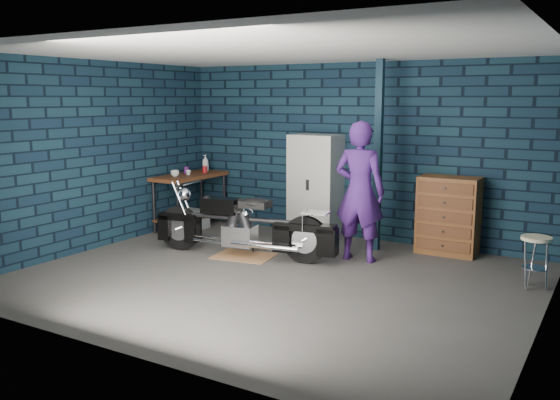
# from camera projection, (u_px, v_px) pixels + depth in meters

# --- Properties ---
(ground) EXTENTS (6.00, 6.00, 0.00)m
(ground) POSITION_uv_depth(u_px,v_px,m) (274.00, 278.00, 7.21)
(ground) COLOR #474542
(ground) RESTS_ON ground
(room_walls) EXTENTS (6.02, 5.01, 2.71)m
(room_walls) POSITION_uv_depth(u_px,v_px,m) (296.00, 119.00, 7.36)
(room_walls) COLOR black
(room_walls) RESTS_ON ground
(support_post) EXTENTS (0.10, 0.10, 2.70)m
(support_post) POSITION_uv_depth(u_px,v_px,m) (378.00, 157.00, 8.36)
(support_post) COLOR #112937
(support_post) RESTS_ON ground
(workbench) EXTENTS (0.60, 1.40, 0.91)m
(workbench) POSITION_uv_depth(u_px,v_px,m) (190.00, 201.00, 9.94)
(workbench) COLOR brown
(workbench) RESTS_ON ground
(drip_mat) EXTENTS (0.88, 0.71, 0.01)m
(drip_mat) POSITION_uv_depth(u_px,v_px,m) (244.00, 256.00, 8.21)
(drip_mat) COLOR #986542
(drip_mat) RESTS_ON ground
(motorcycle) EXTENTS (2.34, 0.94, 1.00)m
(motorcycle) POSITION_uv_depth(u_px,v_px,m) (243.00, 221.00, 8.13)
(motorcycle) COLOR black
(motorcycle) RESTS_ON ground
(person) EXTENTS (0.71, 0.49, 1.88)m
(person) POSITION_uv_depth(u_px,v_px,m) (360.00, 191.00, 7.87)
(person) COLOR #411D6D
(person) RESTS_ON ground
(storage_bin) EXTENTS (0.49, 0.35, 0.31)m
(storage_bin) POSITION_uv_depth(u_px,v_px,m) (192.00, 219.00, 9.99)
(storage_bin) COLOR #999CA1
(storage_bin) RESTS_ON ground
(locker) EXTENTS (0.75, 0.54, 1.61)m
(locker) POSITION_uv_depth(u_px,v_px,m) (315.00, 186.00, 9.26)
(locker) COLOR beige
(locker) RESTS_ON ground
(tool_chest) EXTENTS (0.82, 0.45, 1.09)m
(tool_chest) POSITION_uv_depth(u_px,v_px,m) (448.00, 216.00, 8.26)
(tool_chest) COLOR brown
(tool_chest) RESTS_ON ground
(shop_stool) EXTENTS (0.40, 0.40, 0.61)m
(shop_stool) POSITION_uv_depth(u_px,v_px,m) (535.00, 263.00, 6.77)
(shop_stool) COLOR beige
(shop_stool) RESTS_ON ground
(cup_a) EXTENTS (0.14, 0.14, 0.11)m
(cup_a) POSITION_uv_depth(u_px,v_px,m) (175.00, 173.00, 9.56)
(cup_a) COLOR beige
(cup_a) RESTS_ON workbench
(cup_b) EXTENTS (0.11, 0.11, 0.08)m
(cup_b) POSITION_uv_depth(u_px,v_px,m) (188.00, 173.00, 9.78)
(cup_b) COLOR beige
(cup_b) RESTS_ON workbench
(mug_purple) EXTENTS (0.10, 0.10, 0.12)m
(mug_purple) POSITION_uv_depth(u_px,v_px,m) (186.00, 170.00, 9.96)
(mug_purple) COLOR #551A6B
(mug_purple) RESTS_ON workbench
(mug_red) EXTENTS (0.09, 0.09, 0.11)m
(mug_red) POSITION_uv_depth(u_px,v_px,m) (205.00, 169.00, 10.06)
(mug_red) COLOR #A31519
(mug_red) RESTS_ON workbench
(bottle) EXTENTS (0.13, 0.13, 0.29)m
(bottle) POSITION_uv_depth(u_px,v_px,m) (205.00, 163.00, 10.21)
(bottle) COLOR #999CA1
(bottle) RESTS_ON workbench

